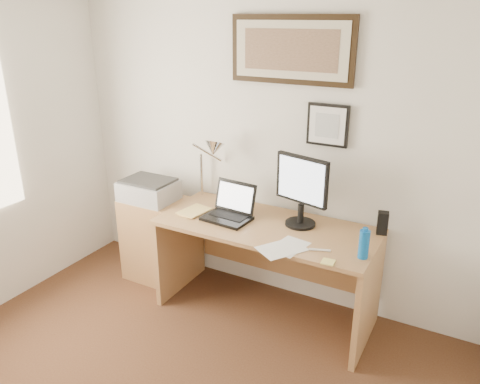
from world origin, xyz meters
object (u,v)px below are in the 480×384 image
Objects in this scene: lcd_monitor at (302,188)px; water_bottle at (364,244)px; printer at (149,190)px; book at (186,209)px; side_cabinet at (156,238)px; desk at (271,249)px; laptop at (230,210)px.

water_bottle is at bearing -26.47° from lcd_monitor.
printer is at bearing 174.45° from water_bottle.
book is 0.54× the size of printer.
book is 0.94m from lcd_monitor.
side_cabinet is at bearing 46.48° from printer.
printer reaches higher than book.
lcd_monitor is at bearing 9.92° from book.
desk is 3.64× the size of printer.
laptop is 0.81× the size of printer.
book is 0.46× the size of lcd_monitor.
desk is at bearing 3.16° from printer.
laptop is (-0.30, -0.10, 0.29)m from desk.
side_cabinet is 2.04× the size of laptop.
water_bottle is 1.42m from book.
desk is 0.43m from laptop.
water_bottle reaches higher than desk.
water_bottle reaches higher than printer.
side_cabinet is 0.57m from book.
water_bottle is 0.36× the size of lcd_monitor.
book reaches higher than side_cabinet.
lcd_monitor reaches higher than side_cabinet.
lcd_monitor is at bearing 13.49° from laptop.
desk is at bearing 18.48° from laptop.
water_bottle is 0.52× the size of laptop.
side_cabinet is at bearing 175.29° from laptop.
book is 0.66× the size of laptop.
book is at bearing 175.67° from water_bottle.
lcd_monitor is (0.22, 0.02, 0.53)m from desk.
printer is at bearing 177.23° from laptop.
water_bottle reaches higher than side_cabinet.
lcd_monitor is at bearing 6.28° from desk.
desk is (0.67, 0.13, -0.24)m from book.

